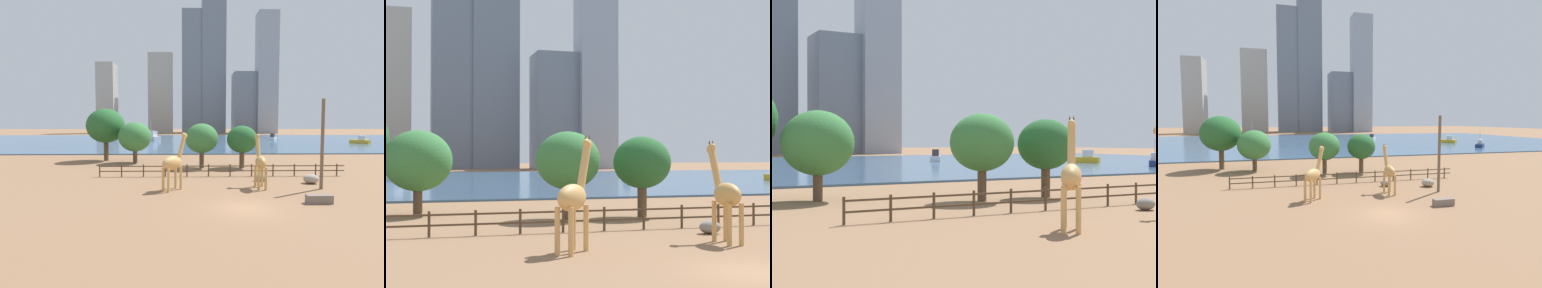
# 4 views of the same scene
# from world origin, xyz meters

# --- Properties ---
(ground_plane) EXTENTS (400.00, 400.00, 0.00)m
(ground_plane) POSITION_xyz_m (0.00, 80.00, 0.00)
(ground_plane) COLOR #8C6647
(harbor_water) EXTENTS (180.00, 86.00, 0.20)m
(harbor_water) POSITION_xyz_m (0.00, 77.00, 0.10)
(harbor_water) COLOR #3D6084
(harbor_water) RESTS_ON ground
(giraffe_tall) EXTENTS (2.48, 2.77, 5.01)m
(giraffe_tall) POSITION_xyz_m (-5.00, 5.64, 2.34)
(giraffe_tall) COLOR tan
(giraffe_tall) RESTS_ON ground
(boulder_by_pole) EXTENTS (1.15, 0.92, 0.69)m
(boulder_by_pole) POSITION_xyz_m (3.40, 9.37, 0.35)
(boulder_by_pole) COLOR gray
(boulder_by_pole) RESTS_ON ground
(enclosure_fence) EXTENTS (26.12, 0.14, 1.30)m
(enclosure_fence) POSITION_xyz_m (-0.16, 12.00, 0.76)
(enclosure_fence) COLOR #4C3826
(enclosure_fence) RESTS_ON ground
(tree_left_large) EXTENTS (3.83, 3.83, 5.34)m
(tree_left_large) POSITION_xyz_m (3.20, 18.16, 3.57)
(tree_left_large) COLOR brown
(tree_left_large) RESTS_ON ground
(tree_center_broad) EXTENTS (4.63, 4.63, 5.80)m
(tree_center_broad) POSITION_xyz_m (-11.11, 23.16, 3.70)
(tree_center_broad) COLOR brown
(tree_center_broad) RESTS_ON ground
(tree_right_tall) EXTENTS (4.13, 4.13, 5.61)m
(tree_right_tall) POSITION_xyz_m (-1.91, 18.13, 3.73)
(tree_right_tall) COLOR brown
(tree_right_tall) RESTS_ON ground
(boat_ferry) EXTENTS (4.37, 4.92, 2.14)m
(boat_ferry) POSITION_xyz_m (43.66, 60.36, 0.93)
(boat_ferry) COLOR gold
(boat_ferry) RESTS_ON harbor_water
(boat_sailboat) EXTENTS (3.81, 5.12, 2.14)m
(boat_sailboat) POSITION_xyz_m (24.95, 78.12, 0.93)
(boat_sailboat) COLOR silver
(boat_sailboat) RESTS_ON harbor_water
(boat_barge) EXTENTS (4.33, 4.28, 4.03)m
(boat_barge) POSITION_xyz_m (43.15, 45.12, 0.88)
(boat_barge) COLOR navy
(boat_barge) RESTS_ON harbor_water
(skyline_tower_needle) EXTENTS (13.02, 12.96, 34.84)m
(skyline_tower_needle) POSITION_xyz_m (30.71, 155.49, 17.42)
(skyline_tower_needle) COLOR slate
(skyline_tower_needle) RESTS_ON ground
(skyline_tower_glass) EXTENTS (11.34, 9.65, 67.61)m
(skyline_tower_glass) POSITION_xyz_m (42.51, 151.40, 33.81)
(skyline_tower_glass) COLOR #939EAD
(skyline_tower_glass) RESTS_ON ground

